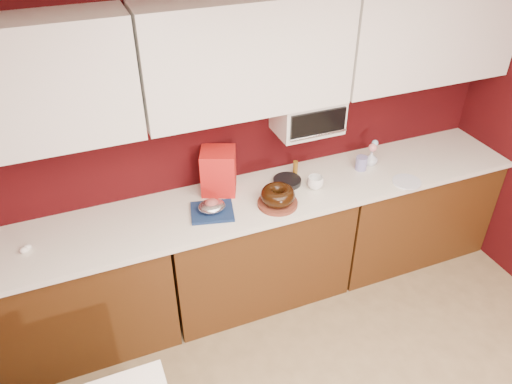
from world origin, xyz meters
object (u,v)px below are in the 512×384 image
object	(u,v)px
blue_jar	(361,163)
flower_vase	(371,158)
bundt_cake	(278,195)
pandoro_box	(219,171)
foil_ham_nest	(212,206)
toaster_oven	(307,114)
coffee_mug	(315,181)

from	to	relation	value
blue_jar	flower_vase	size ratio (longest dim) A/B	0.83
bundt_cake	pandoro_box	distance (m)	0.45
foil_ham_nest	pandoro_box	world-z (taller)	pandoro_box
pandoro_box	blue_jar	xyz separation A→B (m)	(1.07, -0.13, -0.11)
bundt_cake	foil_ham_nest	bearing A→B (deg)	170.03
toaster_oven	pandoro_box	distance (m)	0.73
foil_ham_nest	flower_vase	distance (m)	1.31
pandoro_box	coffee_mug	size ratio (longest dim) A/B	2.87
bundt_cake	flower_vase	bearing A→B (deg)	13.74
toaster_oven	blue_jar	distance (m)	0.61
blue_jar	flower_vase	bearing A→B (deg)	15.36
bundt_cake	flower_vase	distance (m)	0.89
toaster_oven	flower_vase	distance (m)	0.67
foil_ham_nest	coffee_mug	xyz separation A→B (m)	(0.76, 0.01, 0.00)
foil_ham_nest	blue_jar	world-z (taller)	blue_jar
toaster_oven	coffee_mug	world-z (taller)	toaster_oven
toaster_oven	blue_jar	bearing A→B (deg)	-15.51
bundt_cake	blue_jar	xyz separation A→B (m)	(0.76, 0.18, -0.03)
toaster_oven	coffee_mug	xyz separation A→B (m)	(-0.02, -0.21, -0.42)
toaster_oven	foil_ham_nest	bearing A→B (deg)	-164.16
bundt_cake	pandoro_box	world-z (taller)	pandoro_box
toaster_oven	pandoro_box	xyz separation A→B (m)	(-0.65, 0.01, -0.32)
pandoro_box	blue_jar	bearing A→B (deg)	15.33
foil_ham_nest	coffee_mug	world-z (taller)	coffee_mug
toaster_oven	coffee_mug	bearing A→B (deg)	-94.73
foil_ham_nest	pandoro_box	size ratio (longest dim) A/B	0.57
blue_jar	flower_vase	world-z (taller)	flower_vase
toaster_oven	foil_ham_nest	world-z (taller)	toaster_oven
bundt_cake	coffee_mug	size ratio (longest dim) A/B	2.11
blue_jar	coffee_mug	bearing A→B (deg)	-167.40
blue_jar	bundt_cake	bearing A→B (deg)	-166.48
bundt_cake	coffee_mug	distance (m)	0.34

